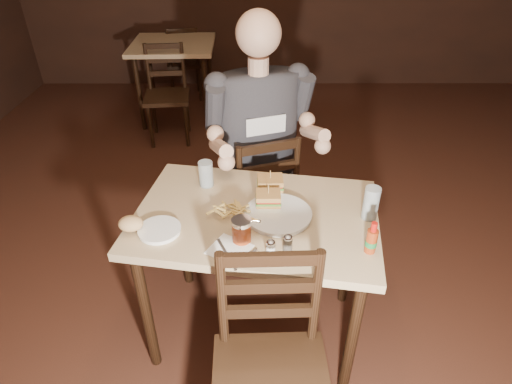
{
  "coord_description": "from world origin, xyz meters",
  "views": [
    {
      "loc": [
        -0.3,
        -1.79,
        1.9
      ],
      "look_at": [
        -0.29,
        -0.24,
        0.85
      ],
      "focal_mm": 30.0,
      "sensor_mm": 36.0,
      "label": 1
    }
  ],
  "objects_px": {
    "glass_left": "(206,174)",
    "syrup_dispenser": "(242,230)",
    "side_plate": "(160,231)",
    "glass_right": "(371,203)",
    "bg_chair_far": "(184,62)",
    "chair_far": "(257,194)",
    "hot_sauce": "(372,237)",
    "main_table": "(256,230)",
    "bg_chair_near": "(167,96)",
    "diner": "(261,115)",
    "bg_table": "(173,52)",
    "dinner_plate": "(278,215)"
  },
  "relations": [
    {
      "from": "syrup_dispenser",
      "to": "dinner_plate",
      "type": "bearing_deg",
      "value": 55.39
    },
    {
      "from": "bg_table",
      "to": "glass_right",
      "type": "xyz_separation_m",
      "value": [
        1.3,
        -2.82,
        0.17
      ]
    },
    {
      "from": "bg_chair_far",
      "to": "hot_sauce",
      "type": "height_order",
      "value": "hot_sauce"
    },
    {
      "from": "bg_chair_far",
      "to": "chair_far",
      "type": "bearing_deg",
      "value": 95.29
    },
    {
      "from": "main_table",
      "to": "chair_far",
      "type": "relative_size",
      "value": 1.32
    },
    {
      "from": "bg_chair_far",
      "to": "side_plate",
      "type": "xyz_separation_m",
      "value": [
        0.42,
        -3.46,
        0.37
      ]
    },
    {
      "from": "bg_chair_far",
      "to": "hot_sauce",
      "type": "bearing_deg",
      "value": 97.64
    },
    {
      "from": "main_table",
      "to": "hot_sauce",
      "type": "distance_m",
      "value": 0.53
    },
    {
      "from": "glass_left",
      "to": "syrup_dispenser",
      "type": "height_order",
      "value": "glass_left"
    },
    {
      "from": "chair_far",
      "to": "syrup_dispenser",
      "type": "relative_size",
      "value": 8.38
    },
    {
      "from": "bg_chair_far",
      "to": "glass_left",
      "type": "relative_size",
      "value": 6.5
    },
    {
      "from": "glass_left",
      "to": "syrup_dispenser",
      "type": "relative_size",
      "value": 1.21
    },
    {
      "from": "main_table",
      "to": "bg_chair_near",
      "type": "height_order",
      "value": "bg_chair_near"
    },
    {
      "from": "bg_chair_near",
      "to": "hot_sauce",
      "type": "bearing_deg",
      "value": -69.18
    },
    {
      "from": "chair_far",
      "to": "bg_chair_near",
      "type": "height_order",
      "value": "chair_far"
    },
    {
      "from": "chair_far",
      "to": "main_table",
      "type": "bearing_deg",
      "value": 70.42
    },
    {
      "from": "bg_chair_near",
      "to": "dinner_plate",
      "type": "distance_m",
      "value": 2.46
    },
    {
      "from": "diner",
      "to": "syrup_dispenser",
      "type": "xyz_separation_m",
      "value": [
        -0.08,
        -0.77,
        -0.15
      ]
    },
    {
      "from": "dinner_plate",
      "to": "glass_right",
      "type": "bearing_deg",
      "value": -1.11
    },
    {
      "from": "bg_chair_far",
      "to": "diner",
      "type": "xyz_separation_m",
      "value": [
        0.84,
        -2.75,
        0.56
      ]
    },
    {
      "from": "bg_chair_far",
      "to": "glass_right",
      "type": "xyz_separation_m",
      "value": [
        1.3,
        -3.37,
        0.44
      ]
    },
    {
      "from": "syrup_dispenser",
      "to": "glass_right",
      "type": "bearing_deg",
      "value": 24.89
    },
    {
      "from": "bg_table",
      "to": "bg_chair_far",
      "type": "xyz_separation_m",
      "value": [
        0.0,
        0.55,
        -0.27
      ]
    },
    {
      "from": "main_table",
      "to": "bg_chair_near",
      "type": "xyz_separation_m",
      "value": [
        -0.81,
        2.24,
        -0.24
      ]
    },
    {
      "from": "side_plate",
      "to": "glass_right",
      "type": "bearing_deg",
      "value": 6.24
    },
    {
      "from": "diner",
      "to": "dinner_plate",
      "type": "bearing_deg",
      "value": -102.32
    },
    {
      "from": "syrup_dispenser",
      "to": "glass_left",
      "type": "bearing_deg",
      "value": 123.07
    },
    {
      "from": "bg_table",
      "to": "syrup_dispenser",
      "type": "bearing_deg",
      "value": -75.7
    },
    {
      "from": "chair_far",
      "to": "side_plate",
      "type": "distance_m",
      "value": 0.93
    },
    {
      "from": "glass_left",
      "to": "hot_sauce",
      "type": "distance_m",
      "value": 0.83
    },
    {
      "from": "bg_table",
      "to": "dinner_plate",
      "type": "bearing_deg",
      "value": -72.05
    },
    {
      "from": "bg_chair_far",
      "to": "side_plate",
      "type": "distance_m",
      "value": 3.51
    },
    {
      "from": "dinner_plate",
      "to": "side_plate",
      "type": "bearing_deg",
      "value": -168.06
    },
    {
      "from": "bg_chair_far",
      "to": "glass_right",
      "type": "relative_size",
      "value": 5.41
    },
    {
      "from": "diner",
      "to": "hot_sauce",
      "type": "bearing_deg",
      "value": -82.27
    },
    {
      "from": "hot_sauce",
      "to": "glass_right",
      "type": "bearing_deg",
      "value": 78.49
    },
    {
      "from": "chair_far",
      "to": "dinner_plate",
      "type": "height_order",
      "value": "chair_far"
    },
    {
      "from": "dinner_plate",
      "to": "syrup_dispenser",
      "type": "xyz_separation_m",
      "value": [
        -0.15,
        -0.16,
        0.04
      ]
    },
    {
      "from": "bg_chair_near",
      "to": "glass_left",
      "type": "xyz_separation_m",
      "value": [
        0.58,
        -2.01,
        0.4
      ]
    },
    {
      "from": "dinner_plate",
      "to": "side_plate",
      "type": "distance_m",
      "value": 0.51
    },
    {
      "from": "diner",
      "to": "glass_right",
      "type": "distance_m",
      "value": 0.78
    },
    {
      "from": "bg_chair_far",
      "to": "glass_left",
      "type": "bearing_deg",
      "value": 88.81
    },
    {
      "from": "hot_sauce",
      "to": "syrup_dispenser",
      "type": "height_order",
      "value": "hot_sauce"
    },
    {
      "from": "hot_sauce",
      "to": "side_plate",
      "type": "relative_size",
      "value": 0.81
    },
    {
      "from": "dinner_plate",
      "to": "syrup_dispenser",
      "type": "bearing_deg",
      "value": -134.0
    },
    {
      "from": "glass_right",
      "to": "syrup_dispenser",
      "type": "relative_size",
      "value": 1.45
    },
    {
      "from": "main_table",
      "to": "dinner_plate",
      "type": "bearing_deg",
      "value": -12.88
    },
    {
      "from": "bg_chair_near",
      "to": "bg_table",
      "type": "bearing_deg",
      "value": 83.96
    },
    {
      "from": "diner",
      "to": "side_plate",
      "type": "bearing_deg",
      "value": -139.5
    },
    {
      "from": "bg_table",
      "to": "glass_left",
      "type": "height_order",
      "value": "glass_left"
    }
  ]
}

